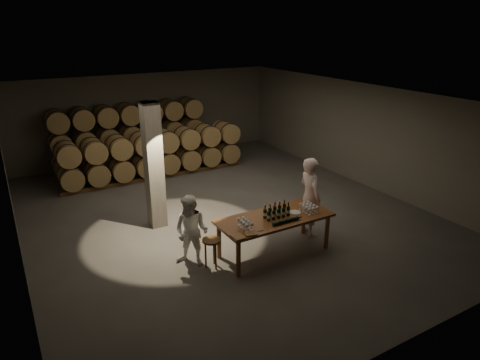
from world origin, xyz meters
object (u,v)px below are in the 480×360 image
notebook_near (251,234)px  person_woman (191,231)px  tasting_table (275,221)px  plate (295,212)px  bottle_cluster (277,212)px  stool (212,244)px  person_man (310,197)px

notebook_near → person_woman: size_ratio=0.15×
notebook_near → person_woman: (-0.91, 0.92, -0.12)m
tasting_table → plate: bearing=-5.3°
bottle_cluster → stool: bottle_cluster is taller
tasting_table → stool: size_ratio=3.93×
stool → tasting_table: bearing=-6.6°
stool → person_man: bearing=3.8°
person_woman → tasting_table: bearing=33.7°
plate → notebook_near: notebook_near is taller
tasting_table → stool: tasting_table is taller
tasting_table → bottle_cluster: (0.04, -0.02, 0.22)m
person_man → tasting_table: bearing=109.9°
notebook_near → person_woman: person_woman is taller
stool → person_woman: 0.51m
bottle_cluster → notebook_near: bearing=-155.7°
person_woman → notebook_near: bearing=3.2°
plate → stool: 2.07m
tasting_table → notebook_near: bearing=-154.0°
bottle_cluster → plate: size_ratio=2.25×
person_man → person_woman: (-3.07, 0.13, -0.19)m
stool → person_man: size_ratio=0.33×
bottle_cluster → plate: bottle_cluster is taller
plate → person_woman: (-2.33, 0.53, -0.11)m
person_woman → person_man: bearing=46.3°
person_man → stool: bearing=98.0°
notebook_near → stool: (-0.59, 0.61, -0.37)m
tasting_table → notebook_near: 1.01m
plate → bottle_cluster: bearing=176.2°
bottle_cluster → plate: (0.49, -0.03, -0.11)m
stool → person_woman: bearing=134.7°
person_man → person_woman: bearing=91.8°
person_man → person_woman: 3.08m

